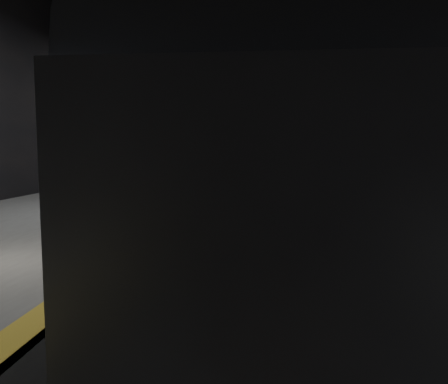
# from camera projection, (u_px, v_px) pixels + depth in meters

# --- Properties ---
(ground) EXTENTS (44.00, 44.00, 0.00)m
(ground) POSITION_uv_depth(u_px,v_px,m) (271.00, 246.00, 14.85)
(ground) COLOR black
(ground) RESTS_ON ground
(platform_left) EXTENTS (9.00, 43.80, 1.00)m
(platform_left) POSITION_uv_depth(u_px,v_px,m) (59.00, 228.00, 15.51)
(platform_left) COLOR #4C4C4A
(platform_left) RESTS_ON ground
(tactile_strip) EXTENTS (0.50, 43.80, 0.01)m
(tactile_strip) POSITION_uv_depth(u_px,v_px,m) (176.00, 215.00, 15.06)
(tactile_strip) COLOR olive
(tactile_strip) RESTS_ON platform_left
(track) EXTENTS (2.40, 43.00, 0.24)m
(track) POSITION_uv_depth(u_px,v_px,m) (271.00, 244.00, 14.84)
(track) COLOR #3F3328
(track) RESTS_ON ground
(train) EXTENTS (2.79, 18.60, 4.97)m
(train) POSITION_uv_depth(u_px,v_px,m) (273.00, 169.00, 11.34)
(train) COLOR gray
(train) RESTS_ON ground
(woman) EXTENTS (0.73, 0.61, 1.70)m
(woman) POSITION_uv_depth(u_px,v_px,m) (72.00, 203.00, 11.77)
(woman) COLOR tan
(woman) RESTS_ON platform_left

